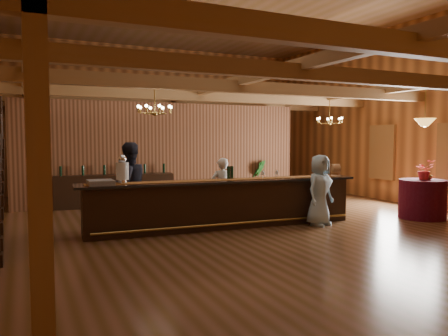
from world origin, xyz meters
name	(u,v)px	position (x,y,z in m)	size (l,w,h in m)	color
floor	(230,219)	(0.00, 0.00, 0.00)	(14.00, 14.00, 0.00)	brown
wall_back	(152,119)	(0.00, 7.00, 2.75)	(12.00, 0.10, 5.50)	#B66F36
wall_right	(409,113)	(6.00, 0.00, 2.75)	(0.10, 14.00, 5.50)	#B66F36
beam_grid	(221,89)	(0.00, 0.51, 3.24)	(11.90, 13.90, 0.39)	olive
support_posts	(239,156)	(0.00, -0.50, 1.60)	(9.20, 10.20, 3.20)	olive
partition_wall	(167,153)	(-0.50, 3.50, 1.55)	(9.00, 0.18, 3.10)	brown
window_right_back	(382,152)	(5.95, 1.00, 1.55)	(0.12, 1.05, 1.75)	white
backroom_boxes	(156,179)	(-0.29, 5.50, 0.53)	(4.10, 0.60, 1.10)	black
tasting_bar	(224,203)	(-0.52, -0.79, 0.54)	(6.47, 1.23, 1.08)	black
beverage_dispenser	(122,170)	(-2.76, -0.59, 1.36)	(0.26, 0.26, 0.60)	silver
glass_rack_tray	(101,182)	(-3.21, -0.67, 1.12)	(0.50, 0.50, 0.10)	gray
raffle_drum	(334,169)	(2.37, -1.03, 1.25)	(0.34, 0.24, 0.30)	brown
bar_bottle_0	(229,173)	(-0.36, -0.68, 1.22)	(0.07, 0.07, 0.30)	black
bar_bottle_1	(232,173)	(-0.28, -0.68, 1.22)	(0.07, 0.07, 0.30)	black
backbar_shelf	(115,191)	(-2.18, 3.23, 0.47)	(3.37, 0.53, 0.95)	black
round_table	(422,199)	(4.45, -1.89, 0.49)	(1.12, 1.12, 0.97)	#400E1C
chandelier_left	(155,109)	(-1.82, 0.19, 2.67)	(0.80, 0.80, 0.68)	#A2813A
chandelier_right	(330,120)	(3.89, 1.11, 2.55)	(0.80, 0.80, 0.81)	#A2813A
pendant_lamp	(425,122)	(4.45, -1.89, 2.40)	(0.52, 0.52, 0.90)	#A2813A
bartender	(222,189)	(-0.22, 0.00, 0.76)	(0.56, 0.37, 1.53)	silver
staff_second	(128,186)	(-2.51, -0.03, 0.96)	(0.93, 0.73, 1.92)	black
guest	(320,190)	(1.57, -1.51, 0.82)	(0.80, 0.52, 1.63)	#A2CAE2
floor_plant	(257,178)	(2.66, 3.39, 0.63)	(0.69, 0.56, 1.26)	#195118
table_flowers	(424,170)	(4.46, -1.91, 1.22)	(0.45, 0.39, 0.50)	red
table_vase	(428,174)	(4.56, -1.95, 1.13)	(0.15, 0.15, 0.31)	#A2813A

